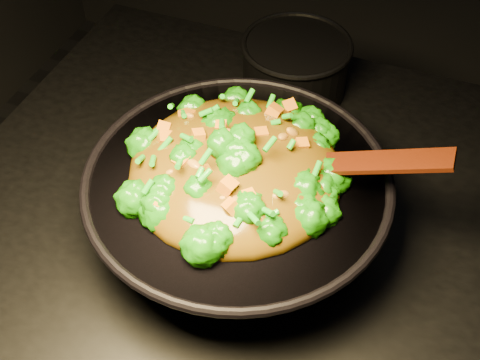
% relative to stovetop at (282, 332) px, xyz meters
% --- Properties ---
extents(stovetop, '(1.20, 0.90, 0.90)m').
position_rel_stovetop_xyz_m(stovetop, '(0.00, 0.00, 0.00)').
color(stovetop, black).
rests_on(stovetop, ground).
extents(wok, '(0.51, 0.51, 0.13)m').
position_rel_stovetop_xyz_m(wok, '(-0.08, -0.08, 0.51)').
color(wok, black).
rests_on(wok, stovetop).
extents(stir_fry, '(0.41, 0.41, 0.11)m').
position_rel_stovetop_xyz_m(stir_fry, '(-0.08, -0.08, 0.63)').
color(stir_fry, '#1B7908').
rests_on(stir_fry, wok).
extents(spatula, '(0.26, 0.05, 0.11)m').
position_rel_stovetop_xyz_m(spatula, '(0.08, -0.03, 0.62)').
color(spatula, '#3C1004').
rests_on(spatula, wok).
extents(back_pot, '(0.23, 0.23, 0.12)m').
position_rel_stovetop_xyz_m(back_pot, '(-0.10, 0.30, 0.51)').
color(back_pot, black).
rests_on(back_pot, stovetop).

